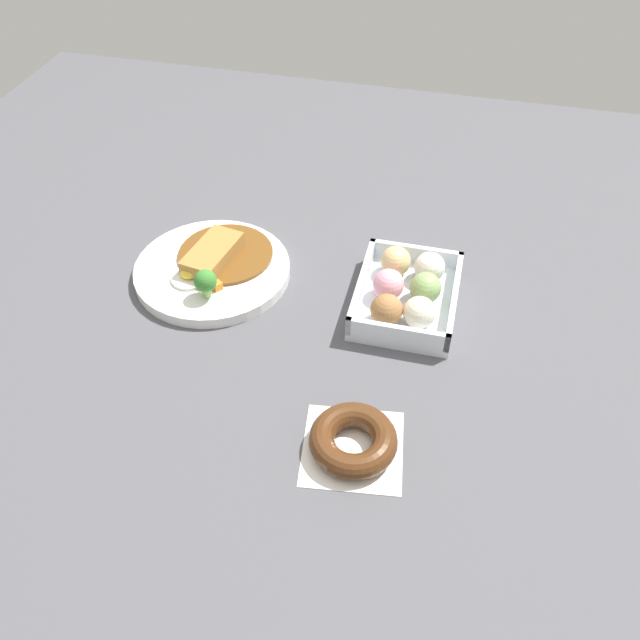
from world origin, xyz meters
name	(u,v)px	position (x,y,z in m)	size (l,w,h in m)	color
ground_plane	(277,323)	(0.00, 0.00, 0.00)	(1.60, 1.60, 0.00)	#4C4C51
curry_plate	(213,268)	(0.08, 0.13, 0.01)	(0.24, 0.24, 0.06)	white
donut_box	(407,292)	(0.08, -0.18, 0.03)	(0.19, 0.15, 0.06)	silver
chocolate_ring_donut	(353,441)	(-0.19, -0.15, 0.02)	(0.14, 0.14, 0.03)	white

